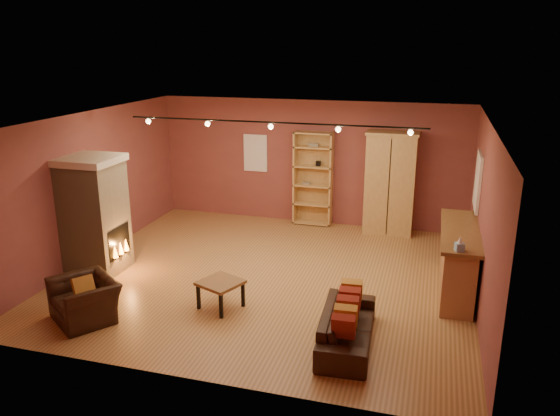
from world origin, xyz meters
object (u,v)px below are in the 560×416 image
(armchair, at_px, (84,293))
(bar_counter, at_px, (458,260))
(bookcase, at_px, (314,178))
(loveseat, at_px, (347,320))
(armoire, at_px, (390,183))
(coffee_table, at_px, (221,285))
(fireplace, at_px, (95,215))

(armchair, bearing_deg, bar_counter, 61.02)
(bookcase, height_order, bar_counter, bookcase)
(bar_counter, bearing_deg, armchair, -154.37)
(loveseat, xyz_separation_m, armchair, (-3.89, -0.39, 0.06))
(armoire, bearing_deg, loveseat, -91.21)
(armoire, distance_m, bar_counter, 3.05)
(armoire, distance_m, loveseat, 4.90)
(bookcase, xyz_separation_m, coffee_table, (-0.46, -4.50, -0.70))
(bookcase, height_order, armchair, bookcase)
(bookcase, height_order, coffee_table, bookcase)
(fireplace, bearing_deg, bar_counter, 8.24)
(armoire, xyz_separation_m, loveseat, (-0.10, -4.84, -0.76))
(armoire, distance_m, coffee_table, 4.90)
(fireplace, height_order, armoire, armoire)
(bookcase, distance_m, bar_counter, 4.23)
(bookcase, bearing_deg, coffee_table, -95.86)
(bookcase, distance_m, loveseat, 5.32)
(armoire, relative_size, armchair, 1.94)
(armoire, bearing_deg, bar_counter, -62.71)
(armoire, height_order, armchair, armoire)
(fireplace, bearing_deg, loveseat, -14.98)
(bookcase, bearing_deg, fireplace, -130.11)
(armchair, bearing_deg, armoire, 88.08)
(loveseat, distance_m, armchair, 3.91)
(armoire, xyz_separation_m, coffee_table, (-2.18, -4.33, -0.74))
(fireplace, xyz_separation_m, armoire, (4.87, 3.57, 0.06))
(armchair, xyz_separation_m, coffee_table, (1.81, 0.91, -0.04))
(armoire, height_order, coffee_table, armoire)
(coffee_table, bearing_deg, loveseat, -13.93)
(loveseat, xyz_separation_m, coffee_table, (-2.08, 0.52, 0.02))
(fireplace, height_order, bookcase, bookcase)
(bar_counter, bearing_deg, armoire, 117.29)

